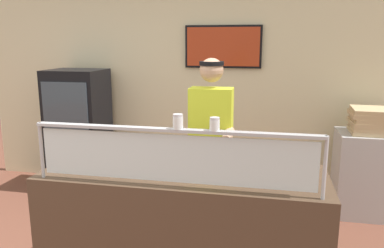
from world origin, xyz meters
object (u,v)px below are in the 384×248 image
pizza_server (193,166)px  drink_fridge (79,131)px  parmesan_shaker (178,122)px  pepper_flake_shaker (215,125)px  pizza_tray (190,168)px  pizza_box_stack (373,121)px  worker_figure (211,142)px

pizza_server → drink_fridge: (-1.84, 1.71, -0.21)m
parmesan_shaker → pepper_flake_shaker: 0.24m
pizza_tray → parmesan_shaker: 0.56m
drink_fridge → pizza_box_stack: 3.49m
pizza_server → parmesan_shaker: 0.53m
worker_figure → pepper_flake_shaker: bearing=-80.0°
pizza_tray → pepper_flake_shaker: size_ratio=5.03×
pepper_flake_shaker → worker_figure: bearing=100.0°
pizza_tray → drink_fridge: drink_fridge is taller
pizza_server → pizza_box_stack: 2.34m
pepper_flake_shaker → pizza_box_stack: 2.49m
drink_fridge → pizza_box_stack: drink_fridge is taller
parmesan_shaker → pizza_box_stack: parmesan_shaker is taller
pizza_tray → drink_fridge: (-1.82, 1.69, -0.19)m
pizza_box_stack → pizza_tray: bearing=-135.3°
pizza_box_stack → drink_fridge: bearing=179.3°
pizza_server → drink_fridge: size_ratio=0.18×
drink_fridge → pizza_server: bearing=-42.9°
pizza_tray → pepper_flake_shaker: (0.24, -0.37, 0.42)m
pizza_tray → pepper_flake_shaker: bearing=-57.2°
pizza_server → pizza_tray: bearing=149.6°
pizza_server → pizza_box_stack: (1.64, 1.67, 0.08)m
pepper_flake_shaker → worker_figure: worker_figure is taller
pizza_tray → drink_fridge: 2.49m
pepper_flake_shaker → pizza_tray: bearing=122.8°
worker_figure → drink_fridge: (-1.88, 1.07, -0.23)m
pepper_flake_shaker → pizza_server: bearing=121.4°
pizza_tray → parmesan_shaker: parmesan_shaker is taller
worker_figure → drink_fridge: bearing=150.4°
pizza_tray → pizza_box_stack: (1.66, 1.65, 0.10)m
pizza_server → drink_fridge: 2.52m
pizza_tray → parmesan_shaker: size_ratio=4.43×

